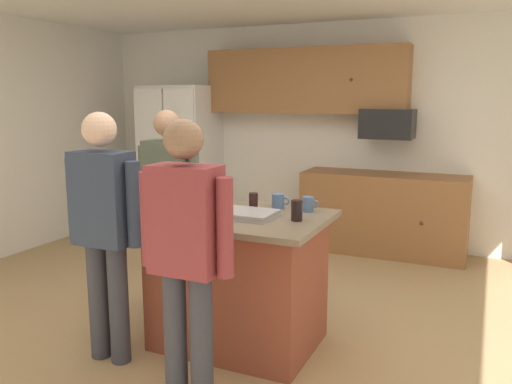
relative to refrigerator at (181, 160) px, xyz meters
name	(u,v)px	position (x,y,z in m)	size (l,w,h in m)	color
floor	(238,329)	(2.00, -2.38, -0.94)	(7.04, 7.04, 0.00)	tan
back_wall	(341,134)	(2.00, 0.42, 0.36)	(6.40, 0.10, 2.60)	white
cabinet_run_upper	(305,81)	(1.60, 0.22, 0.99)	(2.40, 0.38, 0.75)	#936038
cabinet_run_lower	(383,213)	(2.60, 0.10, -0.49)	(1.80, 0.63, 0.90)	#936038
refrigerator	(181,160)	(0.00, 0.00, 0.00)	(0.87, 0.76, 1.88)	white
microwave_over_range	(388,124)	(2.60, 0.12, 0.51)	(0.56, 0.40, 0.32)	black
kitchen_island	(238,279)	(2.10, -2.58, -0.46)	(1.22, 0.91, 0.94)	brown
person_host_foreground	(169,195)	(1.27, -2.17, 0.00)	(0.57, 0.22, 1.64)	#383842
person_guest_left	(186,247)	(2.18, -3.38, 0.00)	(0.57, 0.22, 1.63)	#383842
person_elder_center	(104,222)	(1.42, -3.14, 0.01)	(0.57, 0.22, 1.65)	#383842
glass_pilsner	(220,196)	(1.83, -2.33, 0.07)	(0.07, 0.07, 0.14)	black
glass_short_whisky	(254,201)	(2.13, -2.38, 0.06)	(0.06, 0.06, 0.12)	black
glass_stout_tall	(173,203)	(1.67, -2.73, 0.08)	(0.07, 0.07, 0.15)	black
tumbler_amber	(228,199)	(1.93, -2.40, 0.07)	(0.06, 0.06, 0.13)	black
mug_ceramic_white	(308,204)	(2.51, -2.29, 0.06)	(0.12, 0.08, 0.11)	#4C6B99
glass_dark_ale	(297,210)	(2.53, -2.58, 0.07)	(0.08, 0.08, 0.14)	black
mug_blue_stoneware	(278,201)	(2.28, -2.27, 0.06)	(0.13, 0.09, 0.11)	#4C6B99
serving_tray	(243,214)	(2.16, -2.62, 0.02)	(0.44, 0.30, 0.04)	#B7B7BC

